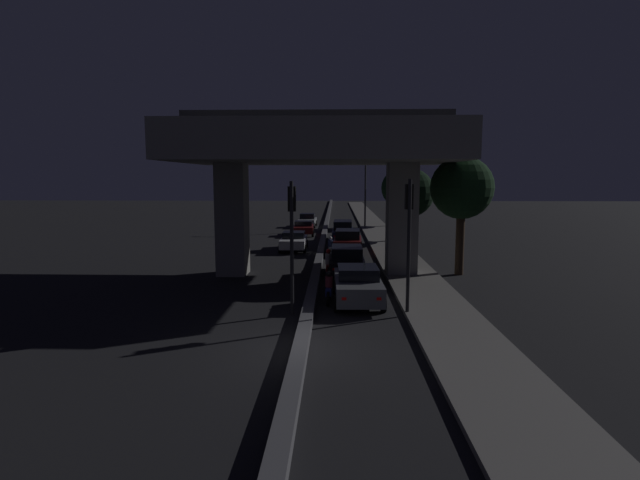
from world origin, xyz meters
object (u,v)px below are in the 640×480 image
Objects in this scene: motorcycle_white_filtering_far at (330,248)px; pedestrian_on_sidewalk at (404,258)px; car_silver_third_oncoming at (307,220)px; car_white_lead_oncoming at (294,241)px; motorcycle_blue_filtering_near at (329,289)px; car_dark_red_third at (348,241)px; car_dark_blue_fourth at (343,230)px; traffic_light_right_of_median at (409,223)px; motorcycle_red_filtering_mid at (328,265)px; car_black_second at (347,260)px; street_lamp at (363,182)px; car_grey_lead at (358,284)px; car_dark_red_second_oncoming at (303,228)px; traffic_light_left_of_median at (292,224)px.

pedestrian_on_sidewalk is at bearing -149.56° from motorcycle_white_filtering_far.
pedestrian_on_sidewalk is at bearing 15.33° from car_silver_third_oncoming.
motorcycle_blue_filtering_near is at bearing 9.72° from car_white_lead_oncoming.
car_dark_red_third is 0.83× the size of car_dark_blue_fourth.
car_dark_blue_fourth is (-2.18, 22.74, -2.69)m from traffic_light_right_of_median.
car_black_second is at bearing -64.07° from motorcycle_red_filtering_mid.
street_lamp is 25.46m from motorcycle_red_filtering_mid.
car_dark_red_second_oncoming is at bearing 7.72° from car_grey_lead.
car_silver_third_oncoming is (-5.80, 2.28, -4.15)m from street_lamp.
traffic_light_left_of_median is 1.29× the size of car_dark_red_third.
car_white_lead_oncoming is (-3.67, -5.42, -0.19)m from car_dark_blue_fourth.
car_black_second is at bearing 21.32° from car_white_lead_oncoming.
motorcycle_blue_filtering_near is at bearing 178.93° from car_dark_blue_fourth.
car_silver_third_oncoming is (0.01, 17.49, 0.02)m from car_white_lead_oncoming.
street_lamp is 1.90× the size of car_white_lead_oncoming.
motorcycle_red_filtering_mid is (2.67, -27.19, -0.09)m from car_silver_third_oncoming.
motorcycle_white_filtering_far is (2.72, -2.96, -0.11)m from car_white_lead_oncoming.
motorcycle_red_filtering_mid is at bearing 178.69° from pedestrian_on_sidewalk.
car_black_second is (-2.12, -24.40, -4.05)m from street_lamp.
motorcycle_white_filtering_far is at bearing 9.32° from car_black_second.
car_dark_blue_fourth is 1.11× the size of car_white_lead_oncoming.
traffic_light_left_of_median is 14.71m from motorcycle_white_filtering_far.
car_black_second is at bearing -4.61° from motorcycle_blue_filtering_near.
traffic_light_right_of_median is at bearing -167.54° from motorcycle_white_filtering_far.
car_grey_lead is 1.23m from motorcycle_blue_filtering_near.
car_dark_red_third reaches higher than motorcycle_blue_filtering_near.
car_silver_third_oncoming is (-3.68, 26.68, -0.10)m from car_black_second.
car_dark_red_second_oncoming is (-3.57, 4.03, -0.20)m from car_dark_blue_fourth.
car_grey_lead is 15.94m from car_white_lead_oncoming.
traffic_light_right_of_median is 35.41m from car_silver_third_oncoming.
car_dark_red_third reaches higher than car_silver_third_oncoming.
car_silver_third_oncoming is at bearing 4.72° from motorcycle_red_filtering_mid.
motorcycle_white_filtering_far is at bearing 9.08° from car_silver_third_oncoming.
street_lamp reaches higher than car_black_second.
traffic_light_left_of_median is 1.07× the size of car_dark_blue_fourth.
car_black_second is 6.36m from motorcycle_blue_filtering_near.
car_grey_lead reaches higher than car_silver_third_oncoming.
street_lamp is 16.80m from car_white_lead_oncoming.
traffic_light_left_of_median is 4.44m from traffic_light_right_of_median.
pedestrian_on_sidewalk reaches higher than car_black_second.
car_dark_blue_fourth is 2.46× the size of motorcycle_white_filtering_far.
motorcycle_white_filtering_far is (1.31, 14.36, -2.93)m from traffic_light_left_of_median.
car_white_lead_oncoming is (-3.69, 9.20, -0.12)m from car_black_second.
traffic_light_right_of_median is at bearing 10.23° from car_dark_red_second_oncoming.
car_dark_red_third is at bearing -9.30° from motorcycle_red_filtering_mid.
car_dark_blue_fourth is at bearing 84.33° from traffic_light_left_of_median.
car_dark_red_second_oncoming is at bearing 178.87° from car_white_lead_oncoming.
car_grey_lead is (-1.83, 1.90, -2.78)m from traffic_light_right_of_median.
car_grey_lead is 1.18× the size of car_dark_red_third.
motorcycle_red_filtering_mid is (-1.24, -8.41, -0.25)m from car_dark_red_third.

